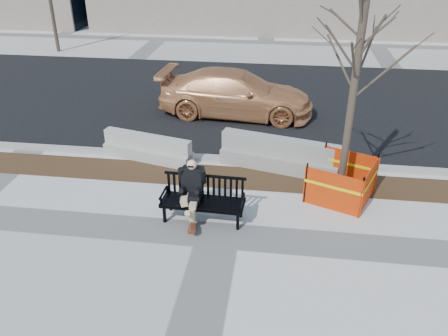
{
  "coord_description": "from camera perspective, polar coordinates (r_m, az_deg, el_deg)",
  "views": [
    {
      "loc": [
        1.21,
        -8.05,
        5.99
      ],
      "look_at": [
        -0.03,
        1.16,
        1.04
      ],
      "focal_mm": 36.9,
      "sensor_mm": 36.0,
      "label": 1
    }
  ],
  "objects": [
    {
      "name": "asphalt_street",
      "position": [
        17.92,
        3.39,
        8.46
      ],
      "size": [
        60.0,
        10.4,
        0.01
      ],
      "primitive_type": "cube",
      "color": "black",
      "rests_on": "ground"
    },
    {
      "name": "jersey_barrier_left",
      "position": [
        13.41,
        -9.32,
        1.09
      ],
      "size": [
        2.72,
        1.18,
        0.77
      ],
      "primitive_type": null,
      "rotation": [
        0.0,
        0.0,
        -0.25
      ],
      "color": "#A7A59C",
      "rests_on": "ground"
    },
    {
      "name": "ground",
      "position": [
        10.11,
        -0.73,
        -8.32
      ],
      "size": [
        120.0,
        120.0,
        0.0
      ],
      "primitive_type": "plane",
      "color": "beige",
      "rests_on": "ground"
    },
    {
      "name": "tree_fence",
      "position": [
        11.78,
        14.04,
        -3.47
      ],
      "size": [
        2.76,
        2.76,
        5.29
      ],
      "primitive_type": null,
      "rotation": [
        0.0,
        0.0,
        -0.39
      ],
      "color": "#FF3E07",
      "rests_on": "ground"
    },
    {
      "name": "jersey_barrier_right",
      "position": [
        12.8,
        6.78,
        -0.09
      ],
      "size": [
        3.31,
        1.42,
        0.93
      ],
      "primitive_type": null,
      "rotation": [
        0.0,
        0.0,
        -0.25
      ],
      "color": "gray",
      "rests_on": "ground"
    },
    {
      "name": "far_tree_left",
      "position": [
        26.7,
        -19.79,
        13.46
      ],
      "size": [
        2.7,
        2.7,
        5.58
      ],
      "primitive_type": null,
      "rotation": [
        0.0,
        0.0,
        -0.4
      ],
      "color": "#493C2F",
      "rests_on": "ground"
    },
    {
      "name": "curb",
      "position": [
        13.08,
        1.52,
        1.06
      ],
      "size": [
        60.0,
        0.25,
        0.12
      ],
      "primitive_type": "cube",
      "color": "#9E9B93",
      "rests_on": "ground"
    },
    {
      "name": "mulch_strip",
      "position": [
        12.28,
        1.03,
        -1.16
      ],
      "size": [
        40.0,
        1.2,
        0.02
      ],
      "primitive_type": "cube",
      "color": "#47301C",
      "rests_on": "ground"
    },
    {
      "name": "bench",
      "position": [
        10.62,
        -2.59,
        -6.36
      ],
      "size": [
        1.94,
        0.76,
        1.02
      ],
      "primitive_type": null,
      "rotation": [
        0.0,
        0.0,
        -0.04
      ],
      "color": "black",
      "rests_on": "ground"
    },
    {
      "name": "sedan",
      "position": [
        16.47,
        1.47,
        6.69
      ],
      "size": [
        5.44,
        2.46,
        1.55
      ],
      "primitive_type": "imported",
      "rotation": [
        0.0,
        0.0,
        1.52
      ],
      "color": "tan",
      "rests_on": "ground"
    },
    {
      "name": "seated_man",
      "position": [
        10.71,
        -3.91,
        -6.06
      ],
      "size": [
        0.64,
        1.03,
        1.41
      ],
      "primitive_type": null,
      "rotation": [
        0.0,
        0.0,
        -0.04
      ],
      "color": "black",
      "rests_on": "ground"
    }
  ]
}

